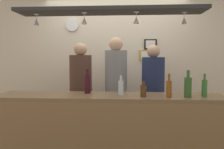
{
  "coord_description": "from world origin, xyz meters",
  "views": [
    {
      "loc": [
        0.2,
        -2.97,
        1.44
      ],
      "look_at": [
        0.0,
        0.1,
        1.23
      ],
      "focal_mm": 36.02,
      "sensor_mm": 36.0,
      "label": 1
    }
  ],
  "objects_px": {
    "bottle_beer_brown_stubby": "(143,90)",
    "bottle_champagne_green": "(188,87)",
    "bottle_wine_dark_red": "(87,84)",
    "picture_frame_lower_pair": "(147,55)",
    "person_middle_grey_shirt": "(116,83)",
    "bottle_soda_clear": "(121,87)",
    "bottle_beer_amber_tall": "(169,88)",
    "wall_clock": "(72,25)",
    "bottle_beer_green_import": "(204,88)",
    "person_left_brown_shirt": "(81,87)",
    "person_right_navy_shirt": "(153,89)",
    "picture_frame_upper_small": "(150,44)"
  },
  "relations": [
    {
      "from": "person_right_navy_shirt",
      "to": "picture_frame_upper_small",
      "type": "distance_m",
      "value": 0.94
    },
    {
      "from": "person_left_brown_shirt",
      "to": "bottle_champagne_green",
      "type": "height_order",
      "value": "person_left_brown_shirt"
    },
    {
      "from": "bottle_beer_green_import",
      "to": "picture_frame_upper_small",
      "type": "relative_size",
      "value": 1.18
    },
    {
      "from": "wall_clock",
      "to": "person_left_brown_shirt",
      "type": "bearing_deg",
      "value": -65.95
    },
    {
      "from": "person_middle_grey_shirt",
      "to": "bottle_soda_clear",
      "type": "relative_size",
      "value": 7.71
    },
    {
      "from": "bottle_beer_brown_stubby",
      "to": "bottle_champagne_green",
      "type": "bearing_deg",
      "value": -0.35
    },
    {
      "from": "bottle_beer_green_import",
      "to": "bottle_champagne_green",
      "type": "distance_m",
      "value": 0.2
    },
    {
      "from": "bottle_beer_green_import",
      "to": "wall_clock",
      "type": "height_order",
      "value": "wall_clock"
    },
    {
      "from": "person_right_navy_shirt",
      "to": "bottle_beer_brown_stubby",
      "type": "relative_size",
      "value": 9.21
    },
    {
      "from": "bottle_beer_brown_stubby",
      "to": "picture_frame_lower_pair",
      "type": "distance_m",
      "value": 1.57
    },
    {
      "from": "bottle_wine_dark_red",
      "to": "bottle_beer_brown_stubby",
      "type": "distance_m",
      "value": 0.71
    },
    {
      "from": "person_left_brown_shirt",
      "to": "bottle_beer_amber_tall",
      "type": "xyz_separation_m",
      "value": [
        1.18,
        -0.9,
        0.1
      ]
    },
    {
      "from": "person_left_brown_shirt",
      "to": "picture_frame_upper_small",
      "type": "relative_size",
      "value": 7.7
    },
    {
      "from": "person_right_navy_shirt",
      "to": "wall_clock",
      "type": "relative_size",
      "value": 7.54
    },
    {
      "from": "bottle_beer_green_import",
      "to": "picture_frame_lower_pair",
      "type": "xyz_separation_m",
      "value": [
        -0.5,
        1.46,
        0.39
      ]
    },
    {
      "from": "person_middle_grey_shirt",
      "to": "bottle_beer_brown_stubby",
      "type": "distance_m",
      "value": 0.96
    },
    {
      "from": "picture_frame_lower_pair",
      "to": "bottle_soda_clear",
      "type": "bearing_deg",
      "value": -107.12
    },
    {
      "from": "bottle_soda_clear",
      "to": "wall_clock",
      "type": "bearing_deg",
      "value": 123.06
    },
    {
      "from": "person_middle_grey_shirt",
      "to": "bottle_soda_clear",
      "type": "distance_m",
      "value": 0.8
    },
    {
      "from": "person_left_brown_shirt",
      "to": "bottle_beer_green_import",
      "type": "xyz_separation_m",
      "value": [
        1.58,
        -0.85,
        0.1
      ]
    },
    {
      "from": "person_right_navy_shirt",
      "to": "bottle_soda_clear",
      "type": "xyz_separation_m",
      "value": [
        -0.46,
        -0.79,
        0.12
      ]
    },
    {
      "from": "person_left_brown_shirt",
      "to": "person_right_navy_shirt",
      "type": "bearing_deg",
      "value": 0.0
    },
    {
      "from": "bottle_wine_dark_red",
      "to": "picture_frame_lower_pair",
      "type": "height_order",
      "value": "picture_frame_lower_pair"
    },
    {
      "from": "bottle_beer_amber_tall",
      "to": "picture_frame_lower_pair",
      "type": "xyz_separation_m",
      "value": [
        -0.1,
        1.52,
        0.39
      ]
    },
    {
      "from": "bottle_champagne_green",
      "to": "bottle_beer_amber_tall",
      "type": "height_order",
      "value": "bottle_champagne_green"
    },
    {
      "from": "picture_frame_upper_small",
      "to": "picture_frame_lower_pair",
      "type": "height_order",
      "value": "picture_frame_upper_small"
    },
    {
      "from": "person_right_navy_shirt",
      "to": "bottle_champagne_green",
      "type": "height_order",
      "value": "person_right_navy_shirt"
    },
    {
      "from": "person_left_brown_shirt",
      "to": "bottle_wine_dark_red",
      "type": "xyz_separation_m",
      "value": [
        0.22,
        -0.68,
        0.12
      ]
    },
    {
      "from": "bottle_beer_green_import",
      "to": "bottle_beer_brown_stubby",
      "type": "distance_m",
      "value": 0.68
    },
    {
      "from": "person_left_brown_shirt",
      "to": "bottle_wine_dark_red",
      "type": "height_order",
      "value": "person_left_brown_shirt"
    },
    {
      "from": "person_middle_grey_shirt",
      "to": "picture_frame_lower_pair",
      "type": "relative_size",
      "value": 5.91
    },
    {
      "from": "bottle_beer_amber_tall",
      "to": "person_right_navy_shirt",
      "type": "bearing_deg",
      "value": 94.39
    },
    {
      "from": "bottle_champagne_green",
      "to": "picture_frame_lower_pair",
      "type": "distance_m",
      "value": 1.59
    },
    {
      "from": "bottle_beer_amber_tall",
      "to": "person_middle_grey_shirt",
      "type": "bearing_deg",
      "value": 124.89
    },
    {
      "from": "bottle_beer_green_import",
      "to": "bottle_wine_dark_red",
      "type": "height_order",
      "value": "bottle_wine_dark_red"
    },
    {
      "from": "person_right_navy_shirt",
      "to": "picture_frame_lower_pair",
      "type": "xyz_separation_m",
      "value": [
        -0.03,
        0.62,
        0.52
      ]
    },
    {
      "from": "bottle_beer_green_import",
      "to": "picture_frame_upper_small",
      "type": "height_order",
      "value": "picture_frame_upper_small"
    },
    {
      "from": "bottle_champagne_green",
      "to": "picture_frame_lower_pair",
      "type": "height_order",
      "value": "picture_frame_lower_pair"
    },
    {
      "from": "bottle_beer_brown_stubby",
      "to": "picture_frame_upper_small",
      "type": "relative_size",
      "value": 0.82
    },
    {
      "from": "person_middle_grey_shirt",
      "to": "person_right_navy_shirt",
      "type": "height_order",
      "value": "person_middle_grey_shirt"
    },
    {
      "from": "person_middle_grey_shirt",
      "to": "bottle_beer_brown_stubby",
      "type": "relative_size",
      "value": 9.85
    },
    {
      "from": "person_left_brown_shirt",
      "to": "bottle_beer_green_import",
      "type": "height_order",
      "value": "person_left_brown_shirt"
    },
    {
      "from": "bottle_champagne_green",
      "to": "wall_clock",
      "type": "relative_size",
      "value": 1.36
    },
    {
      "from": "wall_clock",
      "to": "person_middle_grey_shirt",
      "type": "bearing_deg",
      "value": -36.71
    },
    {
      "from": "bottle_champagne_green",
      "to": "picture_frame_lower_pair",
      "type": "xyz_separation_m",
      "value": [
        -0.31,
        1.51,
        0.38
      ]
    },
    {
      "from": "bottle_beer_brown_stubby",
      "to": "wall_clock",
      "type": "relative_size",
      "value": 0.82
    },
    {
      "from": "person_middle_grey_shirt",
      "to": "bottle_wine_dark_red",
      "type": "bearing_deg",
      "value": -115.3
    },
    {
      "from": "picture_frame_upper_small",
      "to": "wall_clock",
      "type": "xyz_separation_m",
      "value": [
        -1.4,
        -0.01,
        0.35
      ]
    },
    {
      "from": "wall_clock",
      "to": "bottle_champagne_green",
      "type": "bearing_deg",
      "value": -42.22
    },
    {
      "from": "person_left_brown_shirt",
      "to": "person_middle_grey_shirt",
      "type": "relative_size",
      "value": 0.96
    }
  ]
}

